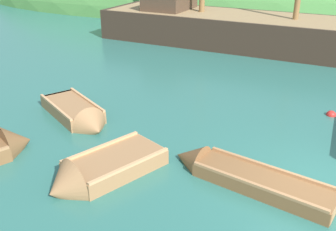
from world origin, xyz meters
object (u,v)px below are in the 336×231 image
at_px(rowboat_outer_left, 98,173).
at_px(buoy_red, 331,115).
at_px(rowboat_portside, 239,176).
at_px(rowboat_near_dock, 79,116).
at_px(sailing_ship, 237,34).

relative_size(rowboat_outer_left, buoy_red, 9.83).
bearing_deg(rowboat_portside, rowboat_near_dock, -1.09).
relative_size(sailing_ship, rowboat_near_dock, 5.74).
bearing_deg(rowboat_near_dock, rowboat_portside, 16.75).
xyz_separation_m(rowboat_near_dock, rowboat_portside, (5.09, -2.30, -0.03)).
height_order(rowboat_portside, buoy_red, rowboat_portside).
xyz_separation_m(sailing_ship, rowboat_near_dock, (-4.24, -10.89, -0.43)).
bearing_deg(rowboat_outer_left, sailing_ship, -155.14).
bearing_deg(rowboat_portside, sailing_ship, -63.13).
relative_size(rowboat_portside, buoy_red, 12.57).
distance_m(rowboat_outer_left, rowboat_near_dock, 3.47).
bearing_deg(buoy_red, sailing_ship, 112.01).
height_order(sailing_ship, buoy_red, sailing_ship).
distance_m(rowboat_near_dock, rowboat_portside, 5.58).
distance_m(rowboat_near_dock, buoy_red, 8.08).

